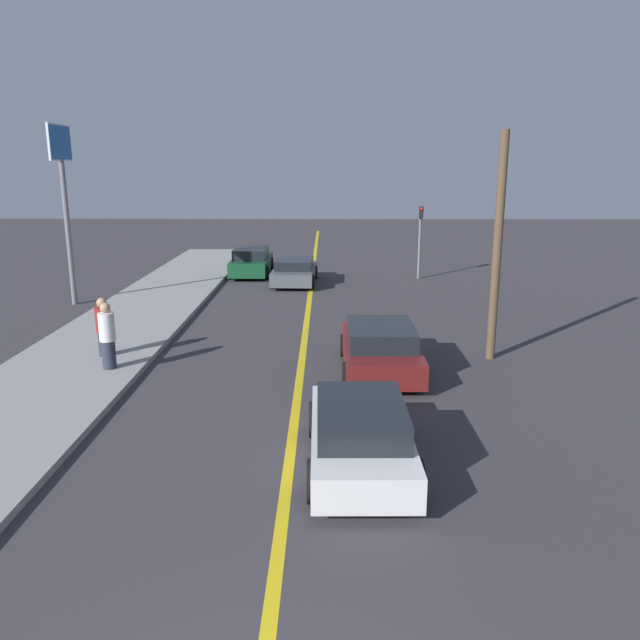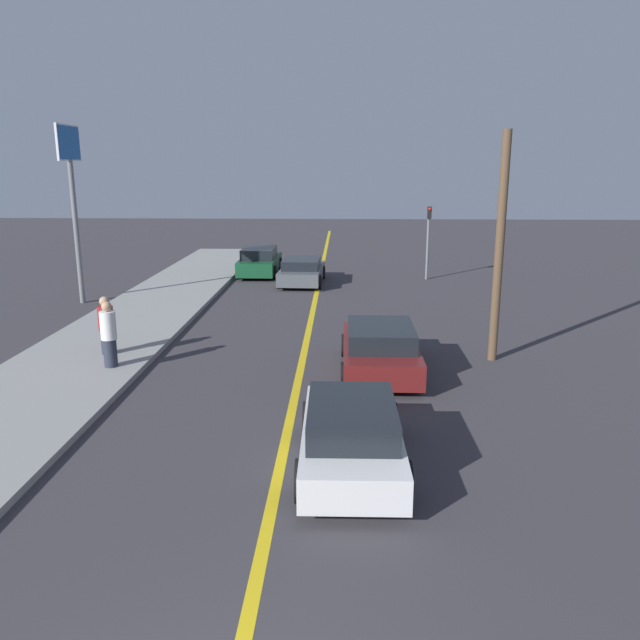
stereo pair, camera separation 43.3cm
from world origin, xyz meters
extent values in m
cube|color=gold|center=(0.00, 18.00, 0.00)|extent=(0.20, 60.00, 0.01)
cube|color=gray|center=(-6.01, 17.55, 0.08)|extent=(3.80, 35.10, 0.16)
cube|color=silver|center=(1.27, 6.40, 0.49)|extent=(1.76, 4.05, 0.59)
cube|color=black|center=(1.27, 6.20, 1.03)|extent=(1.54, 2.23, 0.50)
cylinder|color=black|center=(0.44, 7.64, 0.36)|extent=(0.23, 0.72, 0.71)
cylinder|color=black|center=(2.07, 7.66, 0.36)|extent=(0.23, 0.72, 0.71)
cylinder|color=black|center=(0.47, 5.15, 0.36)|extent=(0.23, 0.72, 0.71)
cylinder|color=black|center=(2.10, 5.17, 0.36)|extent=(0.23, 0.72, 0.71)
cube|color=maroon|center=(2.08, 11.77, 0.49)|extent=(1.91, 4.17, 0.63)
cube|color=black|center=(2.08, 11.56, 1.04)|extent=(1.67, 2.30, 0.48)
cylinder|color=black|center=(1.19, 13.06, 0.32)|extent=(0.22, 0.64, 0.63)
cylinder|color=black|center=(2.99, 13.06, 0.32)|extent=(0.22, 0.64, 0.63)
cylinder|color=black|center=(1.18, 10.48, 0.32)|extent=(0.22, 0.64, 0.63)
cylinder|color=black|center=(2.98, 10.48, 0.32)|extent=(0.22, 0.64, 0.63)
cube|color=#4C5156|center=(-0.77, 24.29, 0.46)|extent=(1.97, 4.23, 0.58)
cube|color=black|center=(-0.77, 24.09, 0.96)|extent=(1.68, 2.35, 0.42)
cylinder|color=black|center=(-1.58, 25.62, 0.31)|extent=(0.24, 0.62, 0.62)
cylinder|color=black|center=(0.14, 25.55, 0.31)|extent=(0.24, 0.62, 0.62)
cylinder|color=black|center=(-1.68, 23.04, 0.31)|extent=(0.24, 0.62, 0.62)
cylinder|color=black|center=(0.05, 22.97, 0.31)|extent=(0.24, 0.62, 0.62)
cube|color=#144728|center=(-3.01, 26.75, 0.52)|extent=(1.74, 4.55, 0.68)
cube|color=black|center=(-3.01, 26.52, 1.10)|extent=(1.53, 2.50, 0.49)
cylinder|color=black|center=(-3.84, 28.16, 0.32)|extent=(0.22, 0.64, 0.64)
cylinder|color=black|center=(-2.19, 28.16, 0.32)|extent=(0.22, 0.64, 0.64)
cylinder|color=black|center=(-3.84, 25.34, 0.32)|extent=(0.22, 0.64, 0.64)
cylinder|color=black|center=(-2.19, 25.34, 0.32)|extent=(0.22, 0.64, 0.64)
cylinder|color=#282D3D|center=(-4.92, 11.42, 0.53)|extent=(0.34, 0.34, 0.74)
cylinder|color=silver|center=(-4.92, 11.42, 1.26)|extent=(0.40, 0.40, 0.74)
sphere|color=tan|center=(-4.92, 11.42, 1.76)|extent=(0.26, 0.26, 0.26)
cylinder|color=#282D3D|center=(-5.41, 12.54, 0.50)|extent=(0.35, 0.35, 0.68)
cylinder|color=maroon|center=(-5.41, 12.54, 1.17)|extent=(0.42, 0.42, 0.68)
sphere|color=tan|center=(-5.41, 12.54, 1.65)|extent=(0.27, 0.27, 0.27)
cylinder|color=slate|center=(5.09, 25.57, 1.71)|extent=(0.12, 0.12, 3.42)
cube|color=black|center=(5.09, 25.39, 3.15)|extent=(0.18, 0.18, 0.55)
sphere|color=red|center=(5.09, 25.30, 3.31)|extent=(0.14, 0.14, 0.14)
cylinder|color=slate|center=(-9.14, 19.81, 2.74)|extent=(0.20, 0.20, 5.48)
cube|color=silver|center=(-9.14, 19.81, 6.08)|extent=(0.08, 1.92, 1.32)
cube|color=#19519E|center=(-9.14, 19.81, 6.08)|extent=(0.12, 1.80, 1.20)
cylinder|color=brown|center=(5.27, 12.88, 3.08)|extent=(0.24, 0.24, 6.17)
camera|label=1|loc=(0.66, -3.88, 5.25)|focal=35.00mm
camera|label=2|loc=(1.09, -3.87, 5.25)|focal=35.00mm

